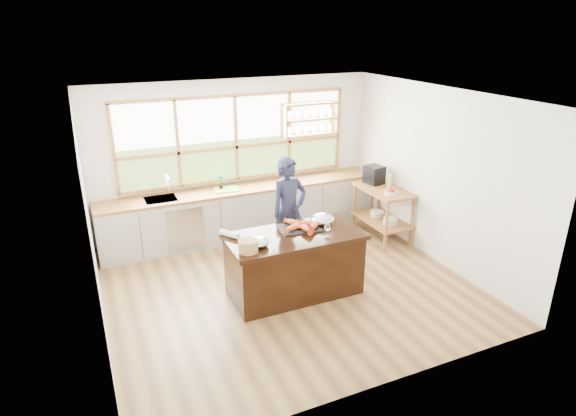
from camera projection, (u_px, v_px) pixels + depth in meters
ground_plane at (289, 286)px, 6.96m from camera, size 5.00×5.00×0.00m
room_shell at (275, 160)px, 6.77m from camera, size 5.02×4.52×2.71m
back_counter at (243, 212)px, 8.44m from camera, size 4.90×0.63×0.90m
right_shelf_unit at (383, 205)px, 8.33m from camera, size 0.62×1.10×0.90m
island at (294, 264)px, 6.63m from camera, size 1.85×0.90×0.90m
cook at (289, 211)px, 7.39m from camera, size 0.69×0.52×1.71m
potted_plant at (221, 182)px, 8.15m from camera, size 0.15×0.12×0.26m
cutting_board at (227, 189)px, 8.17m from camera, size 0.43×0.34×0.01m
espresso_machine at (374, 175)px, 8.44m from camera, size 0.33×0.34×0.32m
wine_bottle at (390, 182)px, 8.13m from camera, size 0.08×0.08×0.27m
fruit_bowl at (391, 191)px, 7.96m from camera, size 0.22×0.22×0.11m
slate_board at (299, 228)px, 6.64m from camera, size 0.59×0.46×0.02m
lobster_pile at (302, 226)px, 6.60m from camera, size 0.52×0.48×0.08m
mixing_bowl_left at (259, 242)px, 6.11m from camera, size 0.27×0.27×0.13m
mixing_bowl_right at (323, 219)px, 6.78m from camera, size 0.33×0.33×0.16m
wine_glass at (327, 228)px, 6.27m from camera, size 0.08×0.08×0.22m
wicker_basket at (248, 246)px, 5.95m from camera, size 0.25×0.25×0.16m
parchment_roll at (229, 234)px, 6.38m from camera, size 0.23×0.29×0.08m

